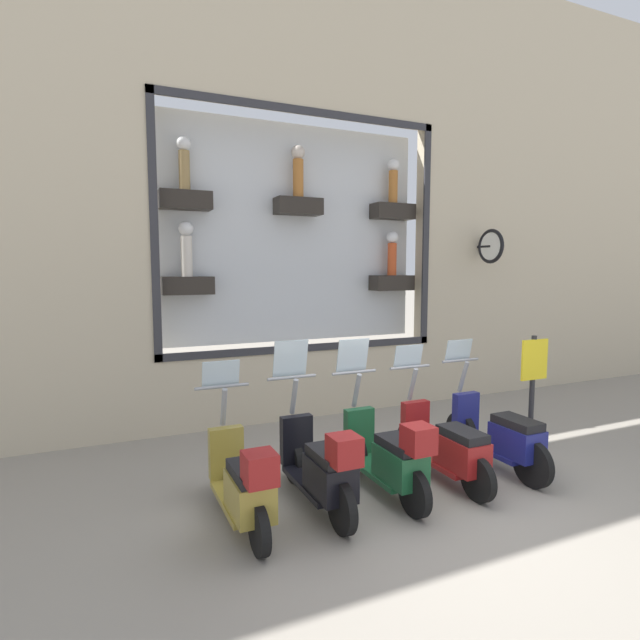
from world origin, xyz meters
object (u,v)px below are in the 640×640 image
(scooter_navy_0, at_px, (499,436))
(scooter_olive_4, at_px, (244,484))
(scooter_red_1, at_px, (446,447))
(scooter_black_3, at_px, (321,467))
(shop_sign_post, at_px, (532,391))
(scooter_green_2, at_px, (389,456))

(scooter_navy_0, bearing_deg, scooter_olive_4, 91.25)
(scooter_olive_4, bearing_deg, scooter_red_1, -88.45)
(scooter_black_3, bearing_deg, scooter_red_1, -88.16)
(shop_sign_post, bearing_deg, scooter_navy_0, 107.70)
(scooter_red_1, relative_size, shop_sign_post, 1.09)
(scooter_navy_0, relative_size, scooter_red_1, 1.01)
(scooter_green_2, height_order, scooter_black_3, scooter_black_3)
(scooter_navy_0, height_order, scooter_green_2, scooter_green_2)
(scooter_olive_4, bearing_deg, scooter_navy_0, -88.75)
(scooter_red_1, bearing_deg, shop_sign_post, -80.84)
(scooter_navy_0, distance_m, shop_sign_post, 0.96)
(scooter_navy_0, height_order, shop_sign_post, shop_sign_post)
(scooter_olive_4, bearing_deg, scooter_green_2, -89.66)
(scooter_red_1, relative_size, scooter_olive_4, 1.00)
(scooter_olive_4, xyz_separation_m, shop_sign_post, (0.33, -4.14, 0.43))
(shop_sign_post, bearing_deg, scooter_olive_4, 94.60)
(scooter_red_1, bearing_deg, scooter_green_2, 93.96)
(scooter_navy_0, xyz_separation_m, scooter_red_1, (-0.00, 0.83, -0.02))
(scooter_navy_0, relative_size, scooter_olive_4, 1.01)
(scooter_black_3, bearing_deg, shop_sign_post, -84.50)
(scooter_red_1, distance_m, scooter_olive_4, 2.50)
(scooter_black_3, xyz_separation_m, shop_sign_post, (0.32, -3.31, 0.40))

